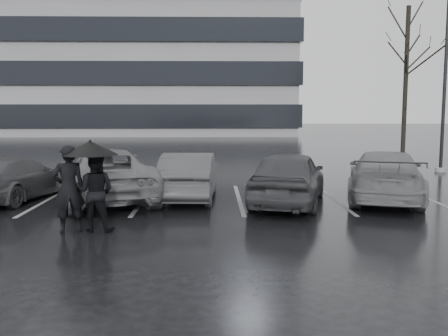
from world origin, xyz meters
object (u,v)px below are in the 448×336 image
object	(u,v)px
pedestrian_right	(96,192)
pedestrian_left	(69,189)
car_west_c	(14,178)
car_west_b	(104,174)
car_main	(288,177)
lamp_post	(445,83)
tree_north	(406,81)
car_west_a	(189,176)
car_east	(385,176)

from	to	relation	value
pedestrian_right	pedestrian_left	bearing A→B (deg)	21.60
pedestrian_right	car_west_c	bearing A→B (deg)	-41.44
car_west_b	pedestrian_left	bearing A→B (deg)	72.42
car_main	lamp_post	distance (m)	10.79
car_main	tree_north	xyz separation A→B (m)	(9.08, 15.36, 3.49)
pedestrian_left	car_main	bearing A→B (deg)	-172.85
car_main	car_west_b	world-z (taller)	car_main
pedestrian_right	tree_north	distance (m)	23.10
car_west_a	car_west_c	size ratio (longest dim) A/B	0.95
pedestrian_left	pedestrian_right	size ratio (longest dim) A/B	1.10
car_east	pedestrian_right	size ratio (longest dim) A/B	2.91
pedestrian_left	tree_north	size ratio (longest dim) A/B	0.22
pedestrian_right	car_west_a	bearing A→B (deg)	-107.29
car_main	pedestrian_right	world-z (taller)	pedestrian_right
car_west_c	tree_north	bearing A→B (deg)	-129.44
lamp_post	pedestrian_left	bearing A→B (deg)	-141.38
car_east	pedestrian_left	distance (m)	8.83
car_west_b	car_east	distance (m)	8.15
car_east	pedestrian_left	size ratio (longest dim) A/B	2.65
car_main	car_west_c	xyz separation A→B (m)	(-7.90, 0.91, -0.13)
car_west_b	tree_north	size ratio (longest dim) A/B	0.63
car_east	lamp_post	distance (m)	8.60
car_west_a	pedestrian_right	size ratio (longest dim) A/B	2.43
car_main	car_east	xyz separation A→B (m)	(2.89, 0.54, -0.04)
car_west_b	car_west_c	distance (m)	2.65
car_west_a	pedestrian_left	world-z (taller)	pedestrian_left
car_east	car_west_c	bearing A→B (deg)	14.95
car_main	tree_north	distance (m)	18.17
car_west_b	car_east	bearing A→B (deg)	159.46
car_west_b	tree_north	xyz separation A→B (m)	(14.33, 14.56, 3.50)
car_east	lamp_post	size ratio (longest dim) A/B	0.61
car_main	car_east	world-z (taller)	car_main
tree_north	car_main	bearing A→B (deg)	-120.59
car_main	car_west_c	distance (m)	7.95
car_west_a	car_east	distance (m)	5.69
car_west_b	car_west_c	world-z (taller)	car_west_b
car_east	tree_north	size ratio (longest dim) A/B	0.59
car_west_a	car_west_b	bearing A→B (deg)	6.95
pedestrian_left	pedestrian_right	bearing A→B (deg)	170.09
car_west_a	pedestrian_right	bearing A→B (deg)	67.51
car_west_c	tree_north	size ratio (longest dim) A/B	0.51
tree_north	pedestrian_left	bearing A→B (deg)	-127.75
car_west_b	tree_north	world-z (taller)	tree_north
pedestrian_left	tree_north	xyz separation A→B (m)	(14.25, 18.41, 3.31)
car_west_c	pedestrian_right	size ratio (longest dim) A/B	2.54
car_west_a	pedestrian_left	size ratio (longest dim) A/B	2.21
car_east	car_west_a	bearing A→B (deg)	12.57
car_main	pedestrian_left	distance (m)	6.01
car_east	pedestrian_left	bearing A→B (deg)	40.91
car_west_a	pedestrian_right	world-z (taller)	pedestrian_right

